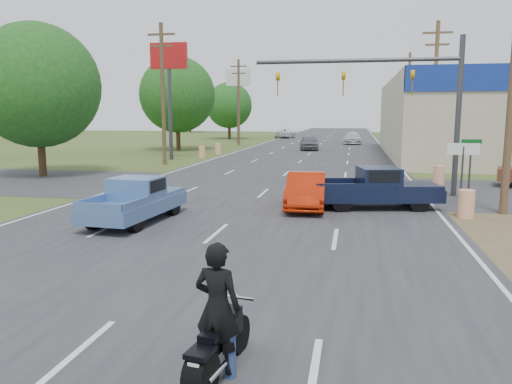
% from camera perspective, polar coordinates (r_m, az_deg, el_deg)
% --- Properties ---
extents(ground, '(200.00, 200.00, 0.00)m').
position_cam_1_polar(ground, '(8.38, -20.14, -17.27)').
color(ground, '#36431A').
rests_on(ground, ground).
extents(main_road, '(15.00, 180.00, 0.02)m').
position_cam_1_polar(main_road, '(46.69, 6.11, 4.37)').
color(main_road, '#2D2D30').
rests_on(main_road, ground).
extents(cross_road, '(120.00, 10.00, 0.02)m').
position_cam_1_polar(cross_road, '(24.97, 1.64, 0.54)').
color(cross_road, '#2D2D30').
rests_on(cross_road, ground).
extents(utility_pole_2, '(2.00, 0.28, 10.00)m').
position_cam_1_polar(utility_pole_2, '(37.81, 19.75, 10.92)').
color(utility_pole_2, '#4C3823').
rests_on(utility_pole_2, ground).
extents(utility_pole_3, '(2.00, 0.28, 10.00)m').
position_cam_1_polar(utility_pole_3, '(55.67, 17.00, 10.22)').
color(utility_pole_3, '#4C3823').
rests_on(utility_pole_3, ground).
extents(utility_pole_5, '(2.00, 0.28, 10.00)m').
position_cam_1_polar(utility_pole_5, '(36.99, -10.61, 11.34)').
color(utility_pole_5, '#4C3823').
rests_on(utility_pole_5, ground).
extents(utility_pole_6, '(2.00, 0.28, 10.00)m').
position_cam_1_polar(utility_pole_6, '(59.96, -1.99, 10.47)').
color(utility_pole_6, '#4C3823').
rests_on(utility_pole_6, ground).
extents(tree_0, '(7.14, 7.14, 8.84)m').
position_cam_1_polar(tree_0, '(32.01, -23.72, 11.07)').
color(tree_0, '#422D19').
rests_on(tree_0, ground).
extents(tree_1, '(7.56, 7.56, 9.36)m').
position_cam_1_polar(tree_1, '(51.50, -8.99, 10.92)').
color(tree_1, '#422D19').
rests_on(tree_1, ground).
extents(tree_2, '(6.72, 6.72, 8.32)m').
position_cam_1_polar(tree_2, '(74.66, -3.09, 9.86)').
color(tree_2, '#422D19').
rests_on(tree_2, ground).
extents(tree_4, '(9.24, 9.24, 11.44)m').
position_cam_1_polar(tree_4, '(100.60, -25.24, 9.84)').
color(tree_4, '#422D19').
rests_on(tree_4, ground).
extents(tree_5, '(7.98, 7.98, 9.88)m').
position_cam_1_polar(tree_5, '(104.67, 25.82, 9.22)').
color(tree_5, '#422D19').
rests_on(tree_5, ground).
extents(tree_6, '(8.82, 8.82, 10.92)m').
position_cam_1_polar(tree_6, '(106.98, -7.57, 10.32)').
color(tree_6, '#422D19').
rests_on(tree_6, ground).
extents(barrel_0, '(0.56, 0.56, 1.00)m').
position_cam_1_polar(barrel_0, '(19.05, 22.89, -1.27)').
color(barrel_0, orange).
rests_on(barrel_0, ground).
extents(barrel_1, '(0.56, 0.56, 1.00)m').
position_cam_1_polar(barrel_1, '(27.40, 20.16, 1.78)').
color(barrel_1, orange).
rests_on(barrel_1, ground).
extents(barrel_2, '(0.56, 0.56, 1.00)m').
position_cam_1_polar(barrel_2, '(42.40, -6.17, 4.58)').
color(barrel_2, orange).
rests_on(barrel_2, ground).
extents(barrel_3, '(0.56, 0.56, 1.00)m').
position_cam_1_polar(barrel_3, '(46.14, -4.33, 4.95)').
color(barrel_3, orange).
rests_on(barrel_3, ground).
extents(pole_sign_left_near, '(3.00, 0.35, 9.20)m').
position_cam_1_polar(pole_sign_left_near, '(41.20, -9.91, 13.67)').
color(pole_sign_left_near, '#3F3F44').
rests_on(pole_sign_left_near, ground).
extents(pole_sign_left_far, '(3.00, 0.35, 9.20)m').
position_cam_1_polar(pole_sign_left_far, '(64.15, -2.06, 12.02)').
color(pole_sign_left_far, '#3F3F44').
rests_on(pole_sign_left_far, ground).
extents(lane_sign, '(1.20, 0.08, 2.52)m').
position_cam_1_polar(lane_sign, '(20.86, 22.56, 3.46)').
color(lane_sign, '#3F3F44').
rests_on(lane_sign, ground).
extents(street_name_sign, '(0.80, 0.08, 2.61)m').
position_cam_1_polar(street_name_sign, '(22.47, 23.28, 3.01)').
color(street_name_sign, '#3F3F44').
rests_on(street_name_sign, ground).
extents(signal_mast, '(9.12, 0.40, 7.00)m').
position_cam_1_polar(signal_mast, '(23.47, 15.73, 11.42)').
color(signal_mast, '#3F3F44').
rests_on(signal_mast, ground).
extents(red_convertible, '(1.65, 4.21, 1.37)m').
position_cam_1_polar(red_convertible, '(19.44, 5.76, 0.13)').
color(red_convertible, '#B72208').
rests_on(red_convertible, ground).
extents(motorcycle, '(0.68, 1.88, 0.95)m').
position_cam_1_polar(motorcycle, '(7.21, -4.48, -17.44)').
color(motorcycle, black).
rests_on(motorcycle, ground).
extents(rider, '(0.73, 0.55, 1.83)m').
position_cam_1_polar(rider, '(7.04, -4.40, -13.74)').
color(rider, black).
rests_on(rider, ground).
extents(blue_pickup, '(2.11, 4.70, 1.52)m').
position_cam_1_polar(blue_pickup, '(17.42, -13.43, -0.81)').
color(blue_pickup, black).
rests_on(blue_pickup, ground).
extents(navy_pickup, '(5.11, 2.81, 1.60)m').
position_cam_1_polar(navy_pickup, '(19.90, 13.84, 0.48)').
color(navy_pickup, black).
rests_on(navy_pickup, ground).
extents(distant_car_grey, '(2.34, 4.61, 1.50)m').
position_cam_1_polar(distant_car_grey, '(51.76, 6.07, 5.63)').
color(distant_car_grey, slate).
rests_on(distant_car_grey, ground).
extents(distant_car_silver, '(2.21, 5.25, 1.51)m').
position_cam_1_polar(distant_car_silver, '(63.30, 11.00, 6.10)').
color(distant_car_silver, silver).
rests_on(distant_car_silver, ground).
extents(distant_car_white, '(2.83, 5.45, 1.47)m').
position_cam_1_polar(distant_car_white, '(78.23, 3.37, 6.72)').
color(distant_car_white, white).
rests_on(distant_car_white, ground).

